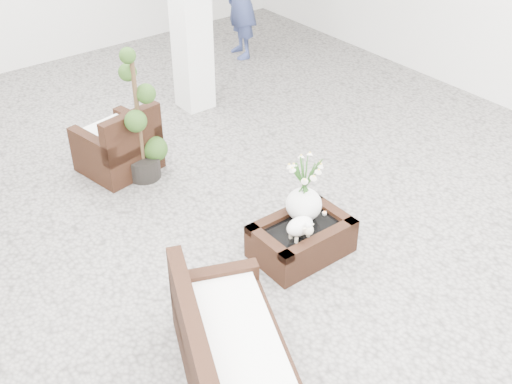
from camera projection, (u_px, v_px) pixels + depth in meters
ground at (250, 240)px, 6.24m from camera, size 11.00×11.00×0.00m
coffee_table at (301, 240)px, 5.98m from camera, size 0.90×0.60×0.31m
sheep_figurine at (300, 228)px, 5.71m from camera, size 0.28×0.23×0.21m
planter_narcissus at (305, 183)px, 5.79m from camera, size 0.44×0.44×0.80m
tealight at (324, 213)px, 6.05m from camera, size 0.04×0.04×0.03m
armchair at (116, 137)px, 7.11m from camera, size 0.88×0.86×0.81m
loveseat at (235, 345)px, 4.59m from camera, size 1.23×1.66×0.80m
topiary at (138, 116)px, 6.76m from camera, size 0.41×0.41×1.52m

